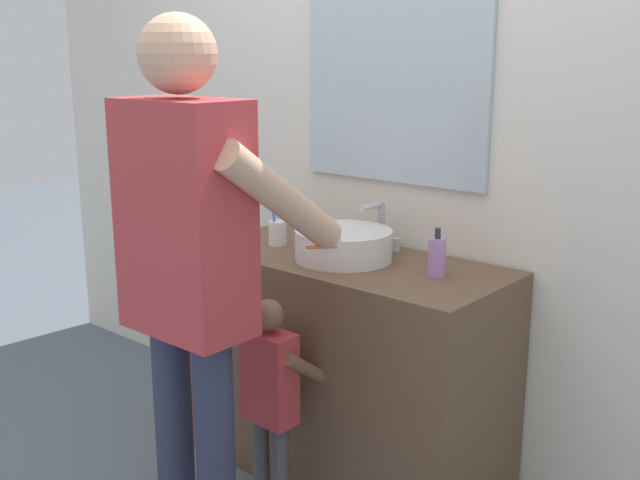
{
  "coord_description": "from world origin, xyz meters",
  "views": [
    {
      "loc": [
        1.67,
        -1.79,
        1.59
      ],
      "look_at": [
        0.0,
        0.15,
        0.95
      ],
      "focal_mm": 42.74,
      "sensor_mm": 36.0,
      "label": 1
    }
  ],
  "objects_px": {
    "child_toddler": "(271,390)",
    "adult_parent": "(191,253)",
    "soap_bottle": "(437,257)",
    "toothbrush_cup": "(277,231)"
  },
  "relations": [
    {
      "from": "toothbrush_cup",
      "to": "adult_parent",
      "type": "xyz_separation_m",
      "value": [
        0.31,
        -0.69,
        0.11
      ]
    },
    {
      "from": "child_toddler",
      "to": "adult_parent",
      "type": "xyz_separation_m",
      "value": [
        -0.02,
        -0.31,
        0.54
      ]
    },
    {
      "from": "toothbrush_cup",
      "to": "adult_parent",
      "type": "distance_m",
      "value": 0.76
    },
    {
      "from": "toothbrush_cup",
      "to": "child_toddler",
      "type": "relative_size",
      "value": 0.26
    },
    {
      "from": "soap_bottle",
      "to": "child_toddler",
      "type": "relative_size",
      "value": 0.21
    },
    {
      "from": "toothbrush_cup",
      "to": "child_toddler",
      "type": "xyz_separation_m",
      "value": [
        0.33,
        -0.38,
        -0.43
      ]
    },
    {
      "from": "soap_bottle",
      "to": "adult_parent",
      "type": "xyz_separation_m",
      "value": [
        -0.39,
        -0.73,
        0.09
      ]
    },
    {
      "from": "toothbrush_cup",
      "to": "adult_parent",
      "type": "height_order",
      "value": "adult_parent"
    },
    {
      "from": "child_toddler",
      "to": "adult_parent",
      "type": "bearing_deg",
      "value": -93.43
    },
    {
      "from": "soap_bottle",
      "to": "adult_parent",
      "type": "distance_m",
      "value": 0.83
    }
  ]
}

